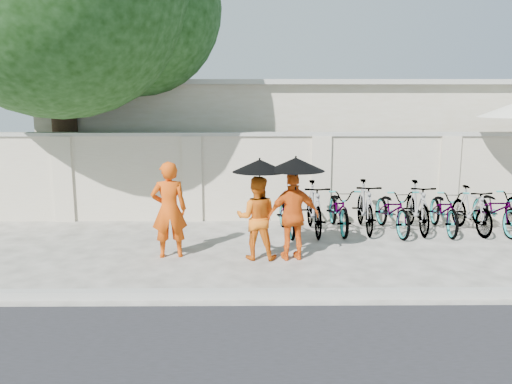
{
  "coord_description": "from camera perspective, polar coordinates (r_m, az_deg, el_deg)",
  "views": [
    {
      "loc": [
        0.38,
        -8.46,
        2.75
      ],
      "look_at": [
        0.46,
        0.78,
        1.1
      ],
      "focal_mm": 35.0,
      "sensor_mm": 36.0,
      "label": 1
    }
  ],
  "objects": [
    {
      "name": "bike_8",
      "position": [
        11.94,
        25.8,
        -1.76
      ],
      "size": [
        0.79,
        1.95,
        1.0
      ],
      "primitive_type": "imported",
      "rotation": [
        0.0,
        0.0,
        0.07
      ],
      "color": "gray",
      "rests_on": "ground"
    },
    {
      "name": "monk_left",
      "position": [
        9.06,
        -9.9,
        -2.01
      ],
      "size": [
        0.7,
        0.53,
        1.74
      ],
      "primitive_type": "imported",
      "rotation": [
        0.0,
        0.0,
        3.33
      ],
      "color": "#D64709",
      "rests_on": "ground"
    },
    {
      "name": "parasol_center",
      "position": [
        8.6,
        0.42,
        3.03
      ],
      "size": [
        0.95,
        0.95,
        0.95
      ],
      "color": "black",
      "rests_on": "ground"
    },
    {
      "name": "compound_wall",
      "position": [
        11.81,
        2.5,
        1.59
      ],
      "size": [
        20.0,
        0.3,
        2.0
      ],
      "primitive_type": "cube",
      "color": "beige",
      "rests_on": "ground"
    },
    {
      "name": "building_behind",
      "position": [
        15.59,
        5.48,
        5.85
      ],
      "size": [
        14.0,
        6.0,
        3.2
      ],
      "primitive_type": "cube",
      "color": "beige",
      "rests_on": "ground"
    },
    {
      "name": "bike_2",
      "position": [
        10.94,
        9.48,
        -1.92
      ],
      "size": [
        0.72,
        1.9,
        0.99
      ],
      "primitive_type": "imported",
      "rotation": [
        0.0,
        0.0,
        0.03
      ],
      "color": "gray",
      "rests_on": "ground"
    },
    {
      "name": "bike_4",
      "position": [
        11.08,
        15.35,
        -1.99
      ],
      "size": [
        0.84,
        1.94,
        0.99
      ],
      "primitive_type": "imported",
      "rotation": [
        0.0,
        0.0,
        0.1
      ],
      "color": "gray",
      "rests_on": "ground"
    },
    {
      "name": "parasol_right",
      "position": [
        8.58,
        4.57,
        3.19
      ],
      "size": [
        1.01,
        1.01,
        0.94
      ],
      "color": "black",
      "rests_on": "ground"
    },
    {
      "name": "bike_3",
      "position": [
        11.06,
        12.35,
        -1.6
      ],
      "size": [
        0.6,
        1.85,
        1.1
      ],
      "primitive_type": "imported",
      "rotation": [
        0.0,
        0.0,
        -0.05
      ],
      "color": "gray",
      "rests_on": "ground"
    },
    {
      "name": "ground",
      "position": [
        8.9,
        -2.97,
        -7.88
      ],
      "size": [
        80.0,
        80.0,
        0.0
      ],
      "primitive_type": "plane",
      "color": "beige"
    },
    {
      "name": "bike_6",
      "position": [
        11.49,
        20.71,
        -1.92
      ],
      "size": [
        0.75,
        1.87,
        0.97
      ],
      "primitive_type": "imported",
      "rotation": [
        0.0,
        0.0,
        -0.06
      ],
      "color": "gray",
      "rests_on": "ground"
    },
    {
      "name": "bike_0",
      "position": [
        10.64,
        3.62,
        -2.45
      ],
      "size": [
        0.77,
        1.72,
        0.87
      ],
      "primitive_type": "imported",
      "rotation": [
        0.0,
        0.0,
        0.11
      ],
      "color": "gray",
      "rests_on": "ground"
    },
    {
      "name": "kerb",
      "position": [
        7.28,
        -3.55,
        -11.57
      ],
      "size": [
        40.0,
        0.16,
        0.12
      ],
      "primitive_type": "cube",
      "color": "#9FA097",
      "rests_on": "ground"
    },
    {
      "name": "bike_7",
      "position": [
        11.66,
        23.39,
        -1.88
      ],
      "size": [
        0.64,
        1.68,
        0.98
      ],
      "primitive_type": "imported",
      "rotation": [
        0.0,
        0.0,
        0.11
      ],
      "color": "gray",
      "rests_on": "ground"
    },
    {
      "name": "monk_center",
      "position": [
        8.85,
        0.08,
        -2.97
      ],
      "size": [
        0.77,
        0.63,
        1.49
      ],
      "primitive_type": "imported",
      "rotation": [
        0.0,
        0.0,
        3.05
      ],
      "color": "orange",
      "rests_on": "ground"
    },
    {
      "name": "bike_5",
      "position": [
        11.33,
        17.97,
        -1.61
      ],
      "size": [
        0.61,
        1.83,
        1.08
      ],
      "primitive_type": "imported",
      "rotation": [
        0.0,
        0.0,
        -0.06
      ],
      "color": "gray",
      "rests_on": "ground"
    },
    {
      "name": "bike_1",
      "position": [
        10.68,
        6.65,
        -1.82
      ],
      "size": [
        0.58,
        1.85,
        1.1
      ],
      "primitive_type": "imported",
      "rotation": [
        0.0,
        0.0,
        0.03
      ],
      "color": "gray",
      "rests_on": "ground"
    },
    {
      "name": "monk_right",
      "position": [
        8.82,
        4.31,
        -2.77
      ],
      "size": [
        0.98,
        0.55,
        1.57
      ],
      "primitive_type": "imported",
      "rotation": [
        0.0,
        0.0,
        3.33
      ],
      "color": "#E75A12",
      "rests_on": "ground"
    }
  ]
}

